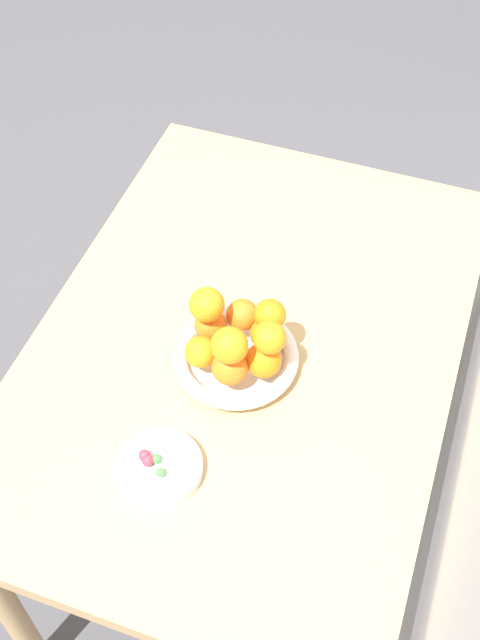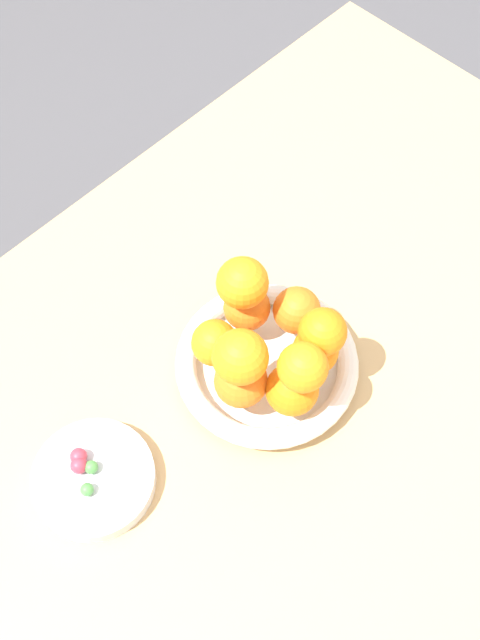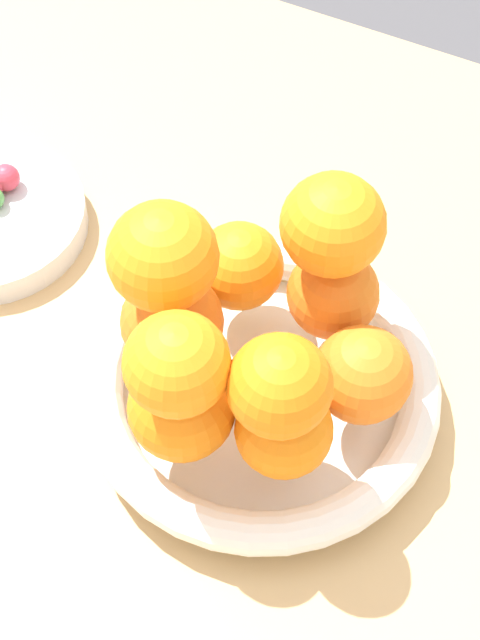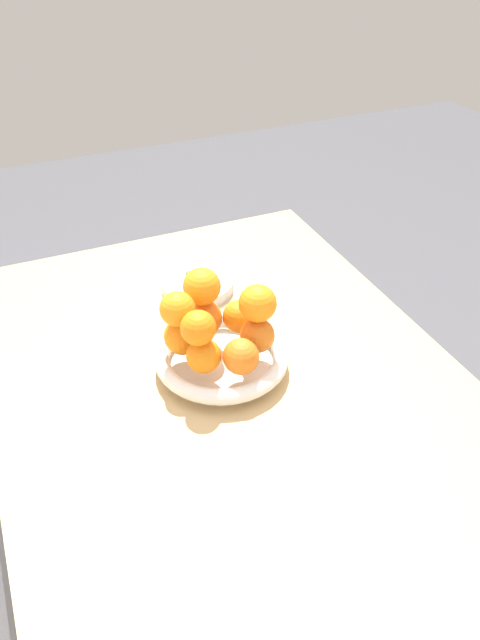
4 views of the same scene
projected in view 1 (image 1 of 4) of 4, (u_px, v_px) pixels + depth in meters
ground_plane at (245, 516)px, 2.05m from camera, size 6.00×6.00×0.00m
dining_table at (246, 368)px, 1.55m from camera, size 1.10×0.76×0.74m
fruit_bowl at (236, 358)px, 1.43m from camera, size 0.23×0.23×0.04m
candy_dish at (159, 468)px, 1.30m from camera, size 0.14×0.14×0.02m
orange_0 at (266, 334)px, 1.40m from camera, size 0.06×0.06×0.06m
orange_1 at (242, 314)px, 1.43m from camera, size 0.06×0.06×0.06m
orange_2 at (210, 324)px, 1.41m from camera, size 0.06×0.06×0.06m
orange_3 at (201, 352)px, 1.38m from camera, size 0.06×0.06×0.06m
orange_4 at (230, 367)px, 1.35m from camera, size 0.06×0.06×0.06m
orange_5 at (264, 360)px, 1.36m from camera, size 0.06×0.06×0.06m
orange_6 at (269, 338)px, 1.32m from camera, size 0.06×0.06×0.06m
orange_7 at (207, 305)px, 1.36m from camera, size 0.06×0.06×0.06m
orange_8 at (229, 345)px, 1.30m from camera, size 0.06×0.06×0.06m
orange_9 at (270, 315)px, 1.36m from camera, size 0.06×0.06×0.06m
candy_ball_0 at (156, 459)px, 1.29m from camera, size 0.02×0.02×0.02m
candy_ball_1 at (148, 461)px, 1.28m from camera, size 0.02×0.02×0.02m
candy_ball_2 at (161, 473)px, 1.27m from camera, size 0.02×0.02×0.02m
candy_ball_3 at (144, 456)px, 1.29m from camera, size 0.02×0.02×0.02m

